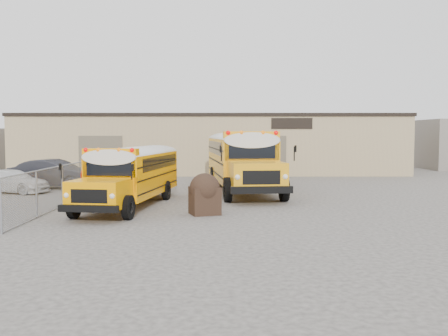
{
  "coord_description": "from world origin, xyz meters",
  "views": [
    {
      "loc": [
        0.99,
        -21.52,
        3.19
      ],
      "look_at": [
        1.02,
        1.2,
        1.6
      ],
      "focal_mm": 40.0,
      "sensor_mm": 36.0,
      "label": 1
    }
  ],
  "objects_px": {
    "school_bus_right": "(226,151)",
    "school_bus_left": "(164,163)",
    "car_white": "(12,181)",
    "car_dark": "(54,174)",
    "tarp_bundle": "(205,193)"
  },
  "relations": [
    {
      "from": "school_bus_left",
      "to": "tarp_bundle",
      "type": "bearing_deg",
      "value": -72.21
    },
    {
      "from": "car_white",
      "to": "car_dark",
      "type": "relative_size",
      "value": 0.83
    },
    {
      "from": "school_bus_right",
      "to": "tarp_bundle",
      "type": "xyz_separation_m",
      "value": [
        -0.95,
        -15.12,
        -1.09
      ]
    },
    {
      "from": "school_bus_right",
      "to": "tarp_bundle",
      "type": "height_order",
      "value": "school_bus_right"
    },
    {
      "from": "car_dark",
      "to": "school_bus_right",
      "type": "bearing_deg",
      "value": -49.47
    },
    {
      "from": "car_dark",
      "to": "car_white",
      "type": "bearing_deg",
      "value": 155.14
    },
    {
      "from": "car_white",
      "to": "school_bus_left",
      "type": "bearing_deg",
      "value": -66.51
    },
    {
      "from": "tarp_bundle",
      "to": "car_white",
      "type": "height_order",
      "value": "tarp_bundle"
    },
    {
      "from": "tarp_bundle",
      "to": "car_dark",
      "type": "relative_size",
      "value": 0.32
    },
    {
      "from": "school_bus_right",
      "to": "school_bus_left",
      "type": "bearing_deg",
      "value": -116.24
    },
    {
      "from": "school_bus_left",
      "to": "car_dark",
      "type": "bearing_deg",
      "value": 167.93
    },
    {
      "from": "tarp_bundle",
      "to": "school_bus_right",
      "type": "bearing_deg",
      "value": 86.4
    },
    {
      "from": "tarp_bundle",
      "to": "car_dark",
      "type": "distance_m",
      "value": 13.05
    },
    {
      "from": "school_bus_right",
      "to": "car_white",
      "type": "xyz_separation_m",
      "value": [
        -11.56,
        -7.89,
        -1.31
      ]
    },
    {
      "from": "school_bus_right",
      "to": "tarp_bundle",
      "type": "distance_m",
      "value": 15.19
    }
  ]
}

